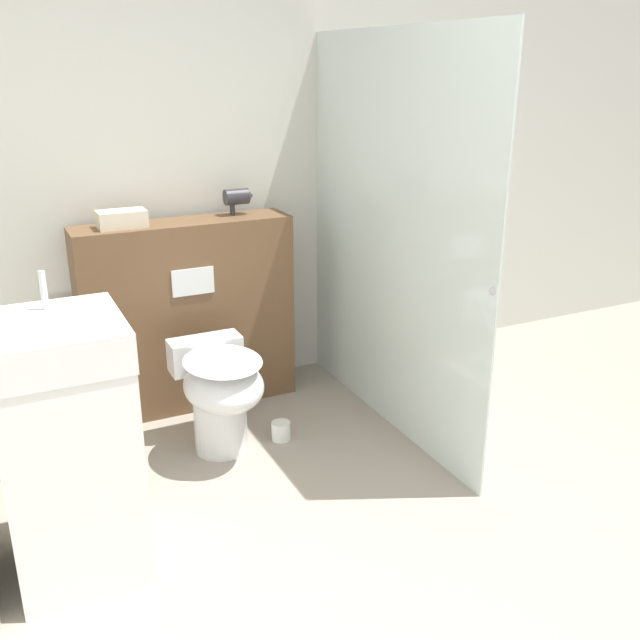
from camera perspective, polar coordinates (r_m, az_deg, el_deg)
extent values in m
cube|color=silver|center=(4.02, -7.49, 11.94)|extent=(8.00, 0.06, 2.50)
cube|color=brown|center=(3.90, -10.49, 0.37)|extent=(1.13, 0.27, 1.03)
cube|color=white|center=(3.70, -10.12, 3.03)|extent=(0.22, 0.01, 0.14)
cube|color=silver|center=(3.53, 5.66, 6.41)|extent=(0.01, 1.65, 1.95)
sphere|color=#B2B2B7|center=(2.92, 13.74, 2.26)|extent=(0.04, 0.04, 0.04)
cylinder|color=white|center=(3.52, -7.98, -7.67)|extent=(0.26, 0.26, 0.35)
ellipsoid|color=white|center=(3.36, -7.72, -5.21)|extent=(0.37, 0.45, 0.23)
ellipsoid|color=white|center=(3.32, -7.82, -3.28)|extent=(0.36, 0.44, 0.02)
cube|color=white|center=(3.58, -9.16, -2.66)|extent=(0.36, 0.14, 0.16)
cube|color=white|center=(2.78, -19.33, -11.00)|extent=(0.45, 0.48, 0.84)
cube|color=white|center=(2.57, -20.55, -1.57)|extent=(0.46, 0.49, 0.14)
cylinder|color=silver|center=(2.66, -21.24, 2.23)|extent=(0.02, 0.02, 0.14)
cylinder|color=#2D2D33|center=(3.87, -6.70, 9.77)|extent=(0.13, 0.08, 0.08)
cone|color=#2D2D33|center=(3.89, -5.59, 9.88)|extent=(0.03, 0.07, 0.07)
cylinder|color=#2D2D33|center=(3.87, -7.03, 8.97)|extent=(0.03, 0.03, 0.09)
cube|color=beige|center=(3.68, -15.57, 7.80)|extent=(0.24, 0.14, 0.08)
cylinder|color=white|center=(3.64, -3.14, -8.84)|extent=(0.10, 0.10, 0.09)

